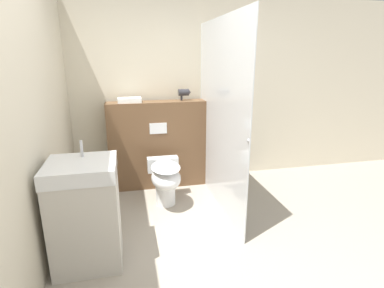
{
  "coord_description": "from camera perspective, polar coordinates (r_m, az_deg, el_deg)",
  "views": [
    {
      "loc": [
        -0.66,
        -1.96,
        1.74
      ],
      "look_at": [
        0.06,
        1.26,
        0.76
      ],
      "focal_mm": 28.0,
      "sensor_mm": 36.0,
      "label": 1
    }
  ],
  "objects": [
    {
      "name": "ground_plane",
      "position": [
        2.7,
        4.98,
        -23.52
      ],
      "size": [
        12.0,
        12.0,
        0.0
      ],
      "primitive_type": "plane",
      "color": "#9E9384"
    },
    {
      "name": "folded_towel",
      "position": [
        3.89,
        -11.81,
        8.19
      ],
      "size": [
        0.29,
        0.19,
        0.06
      ],
      "color": "white",
      "rests_on": "partition_panel"
    },
    {
      "name": "hair_drier",
      "position": [
        3.98,
        -1.49,
        9.76
      ],
      "size": [
        0.17,
        0.09,
        0.15
      ],
      "color": "#2D2D33",
      "rests_on": "partition_panel"
    },
    {
      "name": "shower_glass",
      "position": [
        3.41,
        5.3,
        5.12
      ],
      "size": [
        0.04,
        1.75,
        2.13
      ],
      "color": "silver",
      "rests_on": "ground_plane"
    },
    {
      "name": "partition_panel",
      "position": [
        4.05,
        -6.54,
        -0.11
      ],
      "size": [
        1.29,
        0.27,
        1.17
      ],
      "color": "brown",
      "rests_on": "ground_plane"
    },
    {
      "name": "wall_back",
      "position": [
        4.17,
        -3.43,
        9.79
      ],
      "size": [
        8.0,
        0.06,
        2.5
      ],
      "color": "beige",
      "rests_on": "ground_plane"
    },
    {
      "name": "wall_side_left",
      "position": [
        2.15,
        -32.21,
        0.9
      ],
      "size": [
        0.06,
        8.0,
        2.5
      ],
      "color": "beige",
      "rests_on": "ground_plane"
    },
    {
      "name": "sink_vanity",
      "position": [
        2.73,
        -19.55,
        -12.33
      ],
      "size": [
        0.55,
        0.52,
        1.06
      ],
      "color": "beige",
      "rests_on": "ground_plane"
    },
    {
      "name": "toilet",
      "position": [
        3.57,
        -5.08,
        -6.64
      ],
      "size": [
        0.38,
        0.6,
        0.53
      ],
      "color": "white",
      "rests_on": "ground_plane"
    }
  ]
}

